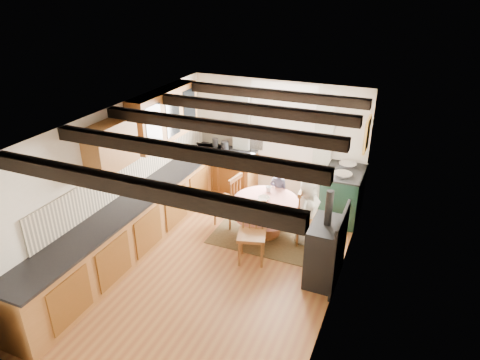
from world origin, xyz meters
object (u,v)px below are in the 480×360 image
at_px(chair_right, 310,218).
at_px(child_far, 279,194).
at_px(child_right, 308,211).
at_px(cast_iron_stove, 326,237).
at_px(dining_table, 265,217).
at_px(cup, 269,189).
at_px(chair_near, 252,233).
at_px(aga_range, 343,193).
at_px(chair_left, 227,199).

height_order(chair_right, child_far, child_far).
distance_m(child_far, child_right, 0.87).
height_order(chair_right, cast_iron_stove, cast_iron_stove).
height_order(dining_table, cup, cup).
relative_size(chair_near, child_right, 0.85).
xyz_separation_m(cast_iron_stove, child_right, (-0.50, 0.90, -0.15)).
xyz_separation_m(chair_near, cast_iron_stove, (1.16, -0.01, 0.24)).
relative_size(dining_table, child_far, 1.06).
distance_m(dining_table, cast_iron_stove, 1.54).
xyz_separation_m(chair_right, child_far, (-0.75, 0.57, 0.03)).
bearing_deg(child_right, dining_table, 103.71).
height_order(cast_iron_stove, child_far, cast_iron_stove).
distance_m(chair_right, cast_iron_stove, 0.99).
bearing_deg(aga_range, chair_near, -117.85).
bearing_deg(chair_right, child_right, 57.48).
xyz_separation_m(chair_right, aga_range, (0.32, 1.14, -0.02)).
relative_size(chair_left, aga_range, 0.95).
xyz_separation_m(chair_left, child_far, (0.82, 0.51, 0.03)).
relative_size(chair_near, child_far, 0.96).
height_order(chair_near, chair_left, chair_near).
relative_size(dining_table, aga_range, 1.08).
relative_size(chair_near, aga_range, 0.97).
bearing_deg(dining_table, cup, 101.63).
height_order(cast_iron_stove, cup, cast_iron_stove).
relative_size(aga_range, child_far, 0.99).
bearing_deg(aga_range, child_right, -109.43).
distance_m(chair_near, aga_range, 2.26).
distance_m(child_right, cup, 0.85).
height_order(cast_iron_stove, child_right, cast_iron_stove).
bearing_deg(dining_table, cast_iron_stove, -34.34).
bearing_deg(dining_table, chair_left, 173.82).
height_order(chair_near, cup, chair_near).
distance_m(chair_left, child_far, 0.96).
distance_m(cast_iron_stove, child_far, 1.87).
distance_m(chair_left, cast_iron_stove, 2.22).
bearing_deg(aga_range, chair_left, -150.26).
distance_m(dining_table, chair_near, 0.85).
xyz_separation_m(aga_range, child_right, (-0.39, -1.11, 0.12)).
bearing_deg(cast_iron_stove, cup, 138.00).
height_order(chair_right, child_right, child_right).
xyz_separation_m(cast_iron_stove, child_far, (-1.19, 1.43, -0.21)).
height_order(child_far, cup, child_far).
relative_size(cast_iron_stove, child_far, 1.40).
height_order(chair_left, chair_right, chair_right).
relative_size(aga_range, cup, 10.08).
distance_m(cast_iron_stove, cup, 1.75).
height_order(aga_range, child_far, child_far).
relative_size(chair_right, child_right, 0.84).
bearing_deg(child_right, aga_range, -10.24).
bearing_deg(chair_right, dining_table, 88.25).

